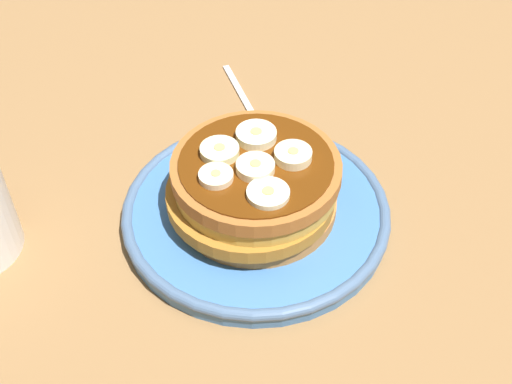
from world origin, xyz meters
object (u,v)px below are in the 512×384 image
object	(u,v)px
pancake_stack	(255,186)
banana_slice_2	(293,156)
banana_slice_0	(255,168)
banana_slice_1	(256,136)
banana_slice_3	(216,177)
banana_slice_4	(220,151)
plate	(256,211)
fork	(245,101)
banana_slice_5	(268,194)

from	to	relation	value
pancake_stack	banana_slice_2	size ratio (longest dim) A/B	4.84
banana_slice_0	banana_slice_1	world-z (taller)	same
pancake_stack	banana_slice_3	size ratio (longest dim) A/B	5.40
pancake_stack	banana_slice_0	size ratio (longest dim) A/B	4.81
banana_slice_4	banana_slice_2	bearing A→B (deg)	141.98
banana_slice_0	banana_slice_2	distance (cm)	3.49
plate	fork	bearing A→B (deg)	-118.69
pancake_stack	fork	size ratio (longest dim) A/B	1.21
plate	banana_slice_5	xyz separation A→B (cm)	(1.35, 3.91, 6.17)
banana_slice_5	plate	bearing A→B (deg)	-109.01
pancake_stack	banana_slice_1	bearing A→B (deg)	-124.16
plate	pancake_stack	bearing A→B (deg)	18.44
banana_slice_2	banana_slice_3	distance (cm)	6.84
banana_slice_0	banana_slice_5	world-z (taller)	banana_slice_0
banana_slice_0	banana_slice_4	bearing A→B (deg)	-66.88
plate	banana_slice_3	world-z (taller)	banana_slice_3
banana_slice_1	banana_slice_5	size ratio (longest dim) A/B	1.03
plate	fork	size ratio (longest dim) A/B	1.88
banana_slice_2	fork	xyz separation A→B (cm)	(-5.63, -16.80, -7.09)
pancake_stack	banana_slice_2	xyz separation A→B (cm)	(-2.94, 1.31, 3.09)
pancake_stack	banana_slice_1	size ratio (longest dim) A/B	4.36
fork	banana_slice_2	bearing A→B (deg)	71.49
banana_slice_4	banana_slice_0	bearing A→B (deg)	113.12
banana_slice_3	banana_slice_5	world-z (taller)	banana_slice_3
banana_slice_0	banana_slice_3	bearing A→B (deg)	-16.01
banana_slice_2	banana_slice_5	xyz separation A→B (cm)	(4.17, 2.55, -0.18)
banana_slice_3	banana_slice_1	bearing A→B (deg)	-155.49
banana_slice_0	fork	world-z (taller)	banana_slice_0
banana_slice_1	banana_slice_2	size ratio (longest dim) A/B	1.11
banana_slice_1	banana_slice_4	size ratio (longest dim) A/B	1.06
banana_slice_1	banana_slice_3	bearing A→B (deg)	24.51
banana_slice_5	banana_slice_4	bearing A→B (deg)	-83.46
banana_slice_4	plate	bearing A→B (deg)	129.94
banana_slice_1	banana_slice_5	xyz separation A→B (cm)	(2.97, 6.44, -0.16)
pancake_stack	banana_slice_2	world-z (taller)	banana_slice_2
banana_slice_5	pancake_stack	bearing A→B (deg)	-107.63
banana_slice_5	banana_slice_1	bearing A→B (deg)	-114.79
banana_slice_4	fork	xyz separation A→B (cm)	(-10.53, -12.96, -7.03)
plate	banana_slice_2	size ratio (longest dim) A/B	7.53
banana_slice_0	fork	bearing A→B (deg)	-119.06
pancake_stack	banana_slice_0	bearing A→B (deg)	59.18
banana_slice_2	pancake_stack	bearing A→B (deg)	-24.06
banana_slice_4	fork	size ratio (longest dim) A/B	0.26
pancake_stack	banana_slice_4	distance (cm)	4.40
banana_slice_3	banana_slice_4	distance (cm)	3.04
banana_slice_0	banana_slice_1	size ratio (longest dim) A/B	0.91
banana_slice_1	fork	bearing A→B (deg)	-117.86
banana_slice_1	banana_slice_5	bearing A→B (deg)	65.21
banana_slice_0	fork	xyz separation A→B (cm)	(-9.09, -16.35, -7.06)
pancake_stack	banana_slice_5	bearing A→B (deg)	72.37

